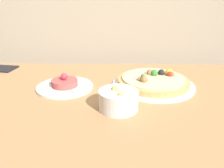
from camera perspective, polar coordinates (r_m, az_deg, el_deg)
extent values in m
cube|color=#AD7F51|center=(0.91, -3.62, -3.50)|extent=(1.40, 0.86, 0.03)
cylinder|color=#AD7F51|center=(1.58, -26.18, -9.93)|extent=(0.06, 0.06, 0.74)
cylinder|color=#AD7F51|center=(1.52, 23.24, -10.73)|extent=(0.06, 0.06, 0.74)
cylinder|color=white|center=(0.99, 10.63, -0.16)|extent=(0.36, 0.36, 0.01)
cylinder|color=tan|center=(0.98, 10.69, 0.70)|extent=(0.31, 0.31, 0.02)
cylinder|color=beige|center=(0.98, 10.75, 1.51)|extent=(0.28, 0.28, 0.01)
sphere|color=#997047|center=(1.01, 9.85, 2.97)|extent=(0.03, 0.03, 0.03)
sphere|color=#997047|center=(0.92, 8.41, 1.18)|extent=(0.03, 0.03, 0.03)
sphere|color=#B22D23|center=(1.01, 14.86, 2.50)|extent=(0.03, 0.03, 0.03)
sphere|color=#997047|center=(0.93, 7.25, 1.26)|extent=(0.02, 0.02, 0.02)
sphere|color=#387F33|center=(0.96, 8.13, 1.95)|extent=(0.02, 0.02, 0.02)
sphere|color=#997047|center=(1.02, 15.49, 2.45)|extent=(0.02, 0.02, 0.02)
sphere|color=gold|center=(1.02, 14.67, 2.88)|extent=(0.04, 0.04, 0.04)
sphere|color=#387F33|center=(1.00, 11.01, 2.79)|extent=(0.03, 0.03, 0.03)
sphere|color=black|center=(1.02, 12.77, 2.94)|extent=(0.03, 0.03, 0.03)
cylinder|color=white|center=(0.97, -12.19, -0.71)|extent=(0.24, 0.24, 0.01)
cylinder|color=#B2514C|center=(0.96, -12.27, 0.33)|extent=(0.11, 0.11, 0.03)
sphere|color=#E0384C|center=(0.95, -12.41, 1.95)|extent=(0.03, 0.03, 0.03)
cube|color=white|center=(0.95, -7.03, -0.32)|extent=(0.04, 0.02, 0.01)
cube|color=white|center=(1.02, -8.36, 1.15)|extent=(0.04, 0.04, 0.01)
cube|color=white|center=(1.05, -12.24, 1.50)|extent=(0.02, 0.04, 0.01)
cube|color=white|center=(1.02, -16.10, 0.57)|extent=(0.04, 0.03, 0.01)
cube|color=white|center=(0.96, -17.38, -1.09)|extent=(0.04, 0.03, 0.01)
cube|color=white|center=(0.90, -14.65, -2.33)|extent=(0.02, 0.04, 0.01)
cube|color=white|center=(0.89, -9.74, -1.97)|extent=(0.04, 0.04, 0.01)
cylinder|color=white|center=(0.76, 1.69, -4.17)|extent=(0.14, 0.14, 0.07)
sphere|color=#A3B25B|center=(0.72, 2.22, -3.26)|extent=(0.03, 0.03, 0.03)
sphere|color=#B7BC70|center=(0.75, 1.70, -2.25)|extent=(0.03, 0.03, 0.03)
sphere|color=#A3B25B|center=(0.77, 0.73, -1.71)|extent=(0.03, 0.03, 0.03)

